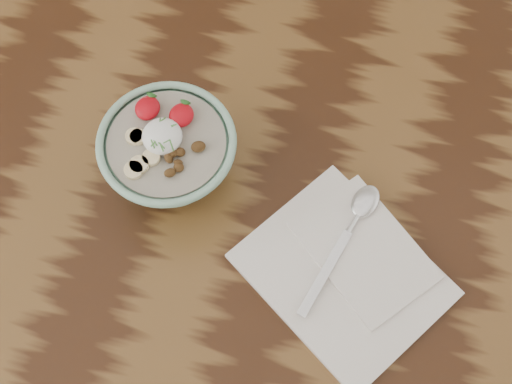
{
  "coord_description": "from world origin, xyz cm",
  "views": [
    {
      "loc": [
        26.35,
        -38.97,
        161.87
      ],
      "look_at": [
        17.47,
        -6.77,
        85.35
      ],
      "focal_mm": 50.0,
      "sensor_mm": 36.0,
      "label": 1
    }
  ],
  "objects": [
    {
      "name": "napkin",
      "position": [
        30.34,
        -9.88,
        75.61
      ],
      "size": [
        30.18,
        28.85,
        1.45
      ],
      "rotation": [
        0.0,
        0.0,
        -0.58
      ],
      "color": "white",
      "rests_on": "table"
    },
    {
      "name": "table",
      "position": [
        0.0,
        0.0,
        65.7
      ],
      "size": [
        160.0,
        90.0,
        75.0
      ],
      "color": "#321A0C",
      "rests_on": "ground"
    },
    {
      "name": "breakfast_bowl",
      "position": [
        4.95,
        -2.86,
        80.88
      ],
      "size": [
        17.34,
        17.34,
        11.68
      ],
      "rotation": [
        0.0,
        0.0,
        0.17
      ],
      "color": "#89B89E",
      "rests_on": "table"
    },
    {
      "name": "spoon",
      "position": [
        29.8,
        -3.43,
        76.89
      ],
      "size": [
        7.32,
        19.75,
        1.04
      ],
      "rotation": [
        0.0,
        0.0,
        -0.26
      ],
      "color": "silver",
      "rests_on": "napkin"
    }
  ]
}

